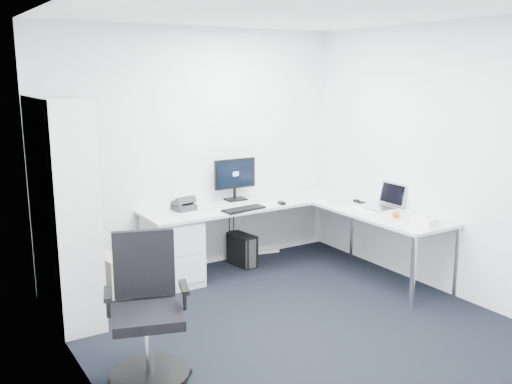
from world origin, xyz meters
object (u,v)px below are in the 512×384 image
bookshelf (63,211)px  laptop (377,196)px  monitor (235,179)px  task_chair (147,311)px  l_desk (270,242)px

bookshelf → laptop: bookshelf is taller
monitor → laptop: (1.11, -1.16, -0.12)m
bookshelf → task_chair: 1.53m
bookshelf → monitor: bearing=13.7°
task_chair → monitor: size_ratio=2.07×
l_desk → task_chair: size_ratio=2.41×
task_chair → l_desk: bearing=53.1°
monitor → laptop: size_ratio=1.37×
task_chair → laptop: size_ratio=2.85×
l_desk → monitor: (-0.12, 0.55, 0.63)m
l_desk → task_chair: task_chair is taller
bookshelf → task_chair: size_ratio=1.87×
l_desk → laptop: 1.27m
bookshelf → task_chair: bearing=-81.8°
task_chair → monitor: 2.72m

